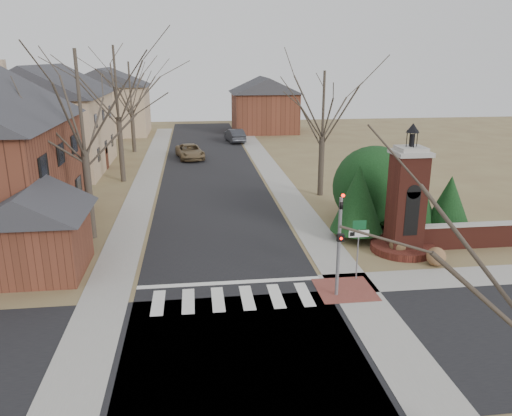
{
  "coord_description": "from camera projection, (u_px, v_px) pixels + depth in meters",
  "views": [
    {
      "loc": [
        -1.35,
        -17.58,
        9.48
      ],
      "look_at": [
        1.62,
        6.0,
        2.25
      ],
      "focal_mm": 35.0,
      "sensor_mm": 36.0,
      "label": 1
    }
  ],
  "objects": [
    {
      "name": "brick_gate_monument",
      "position": [
        406.0,
        210.0,
        24.79
      ],
      "size": [
        3.2,
        3.2,
        6.47
      ],
      "color": "#5A241A",
      "rests_on": "ground"
    },
    {
      "name": "house_distant_left",
      "position": [
        107.0,
        100.0,
        62.5
      ],
      "size": [
        10.8,
        8.8,
        8.53
      ],
      "color": "tan",
      "rests_on": "ground"
    },
    {
      "name": "sidewalk_right_main",
      "position": [
        275.0,
        177.0,
        41.11
      ],
      "size": [
        2.0,
        60.0,
        0.02
      ],
      "primitive_type": "cube",
      "color": "gray",
      "rests_on": "ground"
    },
    {
      "name": "stop_bar",
      "position": [
        230.0,
        283.0,
        21.79
      ],
      "size": [
        8.0,
        0.35,
        0.02
      ],
      "primitive_type": "cube",
      "color": "silver",
      "rests_on": "ground"
    },
    {
      "name": "dry_shrub_left",
      "position": [
        398.0,
        246.0,
        24.88
      ],
      "size": [
        0.88,
        0.88,
        0.88
      ],
      "primitive_type": "sphere",
      "color": "brown",
      "rests_on": "ground"
    },
    {
      "name": "bare_tree_3",
      "position": [
        324.0,
        100.0,
        33.75
      ],
      "size": [
        7.0,
        7.0,
        9.7
      ],
      "color": "#473D33",
      "rests_on": "ground"
    },
    {
      "name": "bare_tree_0",
      "position": [
        79.0,
        94.0,
        25.08
      ],
      "size": [
        8.05,
        8.05,
        11.15
      ],
      "color": "#473D33",
      "rests_on": "ground"
    },
    {
      "name": "house_distant_right",
      "position": [
        264.0,
        103.0,
        65.07
      ],
      "size": [
        8.8,
        8.8,
        7.3
      ],
      "color": "brown",
      "rests_on": "ground"
    },
    {
      "name": "traffic_signal_pole",
      "position": [
        339.0,
        237.0,
        19.91
      ],
      "size": [
        0.28,
        0.41,
        4.5
      ],
      "color": "slate",
      "rests_on": "ground"
    },
    {
      "name": "distant_car",
      "position": [
        235.0,
        135.0,
        57.66
      ],
      "size": [
        2.3,
        4.83,
        1.53
      ],
      "primitive_type": "imported",
      "rotation": [
        0.0,
        0.0,
        3.29
      ],
      "color": "#313238",
      "rests_on": "ground"
    },
    {
      "name": "crosswalk_zone",
      "position": [
        233.0,
        299.0,
        20.37
      ],
      "size": [
        8.0,
        2.2,
        0.02
      ],
      "primitive_type": "cube",
      "color": "silver",
      "rests_on": "ground"
    },
    {
      "name": "house_stucco_left",
      "position": [
        49.0,
        117.0,
        42.29
      ],
      "size": [
        9.8,
        12.8,
        9.28
      ],
      "color": "tan",
      "rests_on": "ground"
    },
    {
      "name": "pickup_truck",
      "position": [
        190.0,
        152.0,
        48.2
      ],
      "size": [
        3.07,
        5.26,
        1.38
      ],
      "primitive_type": "imported",
      "rotation": [
        0.0,
        0.0,
        0.17
      ],
      "color": "brown",
      "rests_on": "ground"
    },
    {
      "name": "dry_shrub_right",
      "position": [
        436.0,
        257.0,
        23.5
      ],
      "size": [
        0.9,
        0.9,
        0.9
      ],
      "primitive_type": "sphere",
      "color": "brown",
      "rests_on": "ground"
    },
    {
      "name": "sidewalk_left",
      "position": [
        147.0,
        180.0,
        39.87
      ],
      "size": [
        2.0,
        60.0,
        0.02
      ],
      "primitive_type": "cube",
      "color": "gray",
      "rests_on": "ground"
    },
    {
      "name": "garage_left",
      "position": [
        35.0,
        226.0,
        22.2
      ],
      "size": [
        4.8,
        4.8,
        4.29
      ],
      "color": "brown",
      "rests_on": "ground"
    },
    {
      "name": "bare_tree_1",
      "position": [
        115.0,
        77.0,
        37.32
      ],
      "size": [
        8.4,
        8.4,
        11.64
      ],
      "color": "#473D33",
      "rests_on": "ground"
    },
    {
      "name": "evergreen_mass",
      "position": [
        374.0,
        184.0,
        29.0
      ],
      "size": [
        4.8,
        4.8,
        4.8
      ],
      "primitive_type": "sphere",
      "color": "black",
      "rests_on": "ground"
    },
    {
      "name": "brick_garden_wall",
      "position": [
        486.0,
        235.0,
        25.78
      ],
      "size": [
        7.5,
        0.5,
        1.3
      ],
      "color": "#5A241A",
      "rests_on": "ground"
    },
    {
      "name": "curb_apron",
      "position": [
        345.0,
        290.0,
        21.13
      ],
      "size": [
        2.4,
        2.4,
        0.02
      ],
      "primitive_type": "cube",
      "color": "brown",
      "rests_on": "ground"
    },
    {
      "name": "ground",
      "position": [
        234.0,
        308.0,
        19.61
      ],
      "size": [
        120.0,
        120.0,
        0.0
      ],
      "primitive_type": "plane",
      "color": "brown",
      "rests_on": "ground"
    },
    {
      "name": "evergreen_mid",
      "position": [
        408.0,
        185.0,
        27.89
      ],
      "size": [
        3.4,
        3.4,
        4.7
      ],
      "color": "#473D33",
      "rests_on": "ground"
    },
    {
      "name": "bare_tree_2",
      "position": [
        130.0,
        82.0,
        49.9
      ],
      "size": [
        7.35,
        7.35,
        10.19
      ],
      "color": "#473D33",
      "rests_on": "ground"
    },
    {
      "name": "evergreen_near",
      "position": [
        358.0,
        198.0,
        26.45
      ],
      "size": [
        2.8,
        2.8,
        4.1
      ],
      "color": "#473D33",
      "rests_on": "ground"
    },
    {
      "name": "main_street",
      "position": [
        212.0,
        178.0,
        40.49
      ],
      "size": [
        8.0,
        70.0,
        0.01
      ],
      "primitive_type": "cube",
      "color": "black",
      "rests_on": "ground"
    },
    {
      "name": "cross_street",
      "position": [
        242.0,
        351.0,
        16.76
      ],
      "size": [
        120.0,
        8.0,
        0.01
      ],
      "primitive_type": "cube",
      "color": "black",
      "rests_on": "ground"
    },
    {
      "name": "sign_post",
      "position": [
        358.0,
        238.0,
        21.6
      ],
      "size": [
        0.9,
        0.07,
        2.75
      ],
      "color": "slate",
      "rests_on": "ground"
    },
    {
      "name": "evergreen_far",
      "position": [
        450.0,
        201.0,
        27.39
      ],
      "size": [
        2.4,
        2.4,
        3.3
      ],
      "color": "#473D33",
      "rests_on": "ground"
    }
  ]
}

